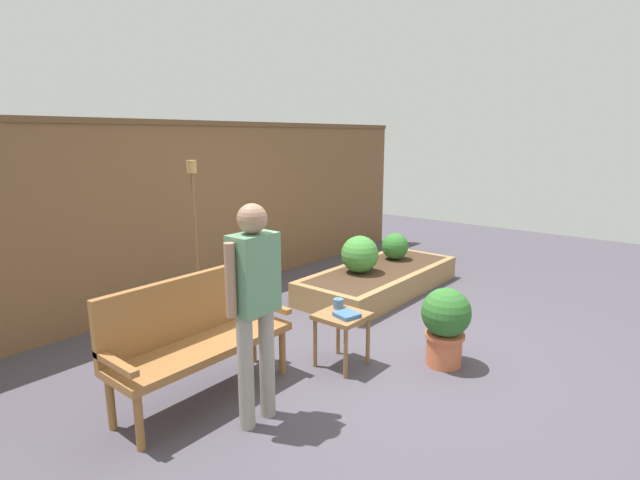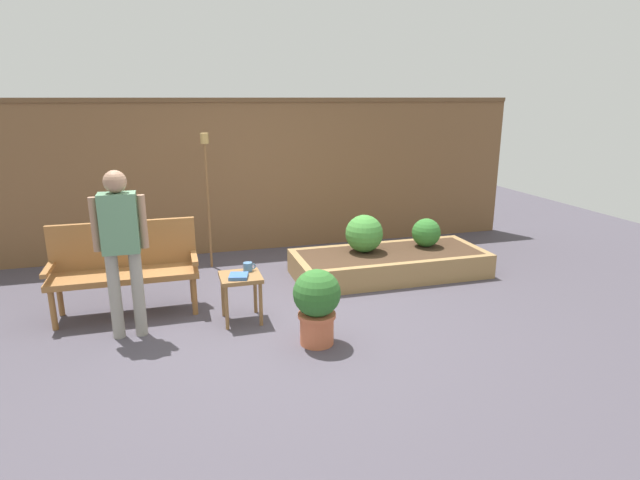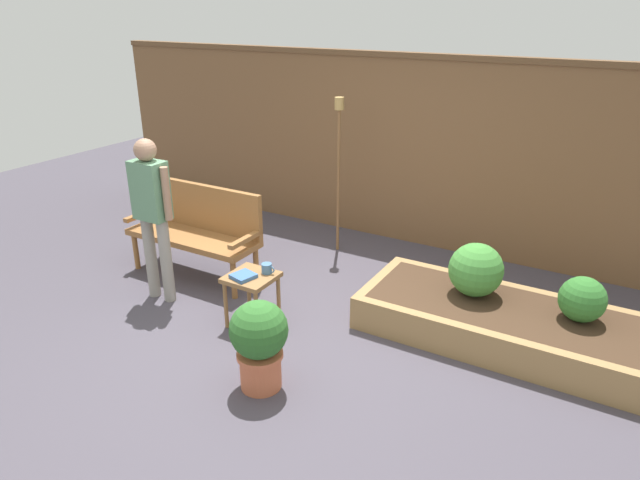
{
  "view_description": "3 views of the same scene",
  "coord_description": "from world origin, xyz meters",
  "px_view_note": "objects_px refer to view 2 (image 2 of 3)",
  "views": [
    {
      "loc": [
        -3.53,
        -2.27,
        1.99
      ],
      "look_at": [
        0.46,
        1.01,
        0.87
      ],
      "focal_mm": 27.13,
      "sensor_mm": 36.0,
      "label": 1
    },
    {
      "loc": [
        -0.96,
        -4.74,
        2.17
      ],
      "look_at": [
        0.59,
        0.57,
        0.64
      ],
      "focal_mm": 29.08,
      "sensor_mm": 36.0,
      "label": 2
    },
    {
      "loc": [
        2.34,
        -3.38,
        2.64
      ],
      "look_at": [
        0.13,
        0.41,
        0.8
      ],
      "focal_mm": 31.66,
      "sensor_mm": 36.0,
      "label": 3
    }
  ],
  "objects_px": {
    "shrub_far_corner": "(426,233)",
    "person_by_bench": "(121,240)",
    "cup_on_table": "(248,267)",
    "side_table": "(241,283)",
    "potted_boxwood": "(317,302)",
    "tiki_torch": "(207,177)",
    "garden_bench": "(125,262)",
    "book_on_table": "(239,276)",
    "shrub_near_bench": "(364,234)"
  },
  "relations": [
    {
      "from": "shrub_near_bench",
      "to": "tiki_torch",
      "type": "distance_m",
      "value": 2.11
    },
    {
      "from": "cup_on_table",
      "to": "shrub_far_corner",
      "type": "bearing_deg",
      "value": 19.59
    },
    {
      "from": "side_table",
      "to": "potted_boxwood",
      "type": "relative_size",
      "value": 0.68
    },
    {
      "from": "shrub_near_bench",
      "to": "person_by_bench",
      "type": "height_order",
      "value": "person_by_bench"
    },
    {
      "from": "cup_on_table",
      "to": "book_on_table",
      "type": "xyz_separation_m",
      "value": [
        -0.12,
        -0.18,
        -0.03
      ]
    },
    {
      "from": "garden_bench",
      "to": "cup_on_table",
      "type": "relative_size",
      "value": 11.26
    },
    {
      "from": "garden_bench",
      "to": "side_table",
      "type": "xyz_separation_m",
      "value": [
        1.1,
        -0.57,
        -0.15
      ]
    },
    {
      "from": "side_table",
      "to": "potted_boxwood",
      "type": "height_order",
      "value": "potted_boxwood"
    },
    {
      "from": "side_table",
      "to": "book_on_table",
      "type": "distance_m",
      "value": 0.13
    },
    {
      "from": "book_on_table",
      "to": "potted_boxwood",
      "type": "height_order",
      "value": "potted_boxwood"
    },
    {
      "from": "shrub_near_bench",
      "to": "book_on_table",
      "type": "bearing_deg",
      "value": -148.36
    },
    {
      "from": "potted_boxwood",
      "to": "shrub_far_corner",
      "type": "distance_m",
      "value": 2.56
    },
    {
      "from": "cup_on_table",
      "to": "person_by_bench",
      "type": "xyz_separation_m",
      "value": [
        -1.15,
        -0.16,
        0.41
      ]
    },
    {
      "from": "garden_bench",
      "to": "side_table",
      "type": "distance_m",
      "value": 1.25
    },
    {
      "from": "potted_boxwood",
      "to": "person_by_bench",
      "type": "relative_size",
      "value": 0.45
    },
    {
      "from": "tiki_torch",
      "to": "person_by_bench",
      "type": "height_order",
      "value": "tiki_torch"
    },
    {
      "from": "garden_bench",
      "to": "shrub_far_corner",
      "type": "bearing_deg",
      "value": 6.34
    },
    {
      "from": "book_on_table",
      "to": "shrub_far_corner",
      "type": "distance_m",
      "value": 2.76
    },
    {
      "from": "shrub_near_bench",
      "to": "shrub_far_corner",
      "type": "bearing_deg",
      "value": 0.0
    },
    {
      "from": "shrub_far_corner",
      "to": "person_by_bench",
      "type": "relative_size",
      "value": 0.24
    },
    {
      "from": "shrub_near_bench",
      "to": "cup_on_table",
      "type": "bearing_deg",
      "value": -151.24
    },
    {
      "from": "side_table",
      "to": "shrub_far_corner",
      "type": "bearing_deg",
      "value": 21.08
    },
    {
      "from": "potted_boxwood",
      "to": "shrub_near_bench",
      "type": "xyz_separation_m",
      "value": [
        1.09,
        1.66,
        0.13
      ]
    },
    {
      "from": "garden_bench",
      "to": "side_table",
      "type": "height_order",
      "value": "garden_bench"
    },
    {
      "from": "book_on_table",
      "to": "person_by_bench",
      "type": "xyz_separation_m",
      "value": [
        -1.03,
        0.02,
        0.44
      ]
    },
    {
      "from": "garden_bench",
      "to": "shrub_near_bench",
      "type": "xyz_separation_m",
      "value": [
        2.77,
        0.4,
        -0.01
      ]
    },
    {
      "from": "shrub_far_corner",
      "to": "tiki_torch",
      "type": "bearing_deg",
      "value": 162.22
    },
    {
      "from": "person_by_bench",
      "to": "garden_bench",
      "type": "bearing_deg",
      "value": 94.3
    },
    {
      "from": "side_table",
      "to": "shrub_far_corner",
      "type": "relative_size",
      "value": 1.31
    },
    {
      "from": "shrub_near_bench",
      "to": "tiki_torch",
      "type": "relative_size",
      "value": 0.27
    },
    {
      "from": "garden_bench",
      "to": "person_by_bench",
      "type": "bearing_deg",
      "value": -85.7
    },
    {
      "from": "person_by_bench",
      "to": "shrub_near_bench",
      "type": "bearing_deg",
      "value": 20.57
    },
    {
      "from": "side_table",
      "to": "tiki_torch",
      "type": "bearing_deg",
      "value": 94.53
    },
    {
      "from": "side_table",
      "to": "shrub_near_bench",
      "type": "height_order",
      "value": "shrub_near_bench"
    },
    {
      "from": "side_table",
      "to": "potted_boxwood",
      "type": "xyz_separation_m",
      "value": [
        0.58,
        -0.69,
        0.0
      ]
    },
    {
      "from": "garden_bench",
      "to": "potted_boxwood",
      "type": "xyz_separation_m",
      "value": [
        1.69,
        -1.26,
        -0.15
      ]
    },
    {
      "from": "shrub_far_corner",
      "to": "potted_boxwood",
      "type": "bearing_deg",
      "value": -139.41
    },
    {
      "from": "side_table",
      "to": "person_by_bench",
      "type": "distance_m",
      "value": 1.19
    },
    {
      "from": "cup_on_table",
      "to": "shrub_far_corner",
      "type": "relative_size",
      "value": 0.35
    },
    {
      "from": "potted_boxwood",
      "to": "tiki_torch",
      "type": "height_order",
      "value": "tiki_torch"
    },
    {
      "from": "side_table",
      "to": "tiki_torch",
      "type": "xyz_separation_m",
      "value": [
        -0.14,
        1.83,
        0.79
      ]
    },
    {
      "from": "cup_on_table",
      "to": "shrub_near_bench",
      "type": "height_order",
      "value": "shrub_near_bench"
    },
    {
      "from": "garden_bench",
      "to": "potted_boxwood",
      "type": "relative_size",
      "value": 2.05
    },
    {
      "from": "cup_on_table",
      "to": "potted_boxwood",
      "type": "xyz_separation_m",
      "value": [
        0.49,
        -0.8,
        -0.13
      ]
    },
    {
      "from": "book_on_table",
      "to": "potted_boxwood",
      "type": "xyz_separation_m",
      "value": [
        0.61,
        -0.62,
        -0.1
      ]
    },
    {
      "from": "shrub_far_corner",
      "to": "person_by_bench",
      "type": "distance_m",
      "value": 3.75
    },
    {
      "from": "shrub_near_bench",
      "to": "shrub_far_corner",
      "type": "distance_m",
      "value": 0.86
    },
    {
      "from": "shrub_near_bench",
      "to": "tiki_torch",
      "type": "height_order",
      "value": "tiki_torch"
    },
    {
      "from": "side_table",
      "to": "tiki_torch",
      "type": "height_order",
      "value": "tiki_torch"
    },
    {
      "from": "book_on_table",
      "to": "shrub_near_bench",
      "type": "xyz_separation_m",
      "value": [
        1.7,
        1.05,
        0.04
      ]
    }
  ]
}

